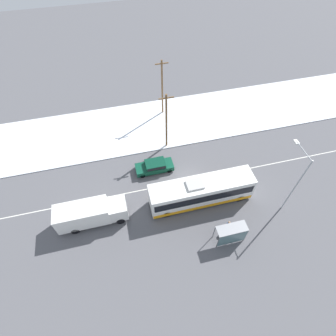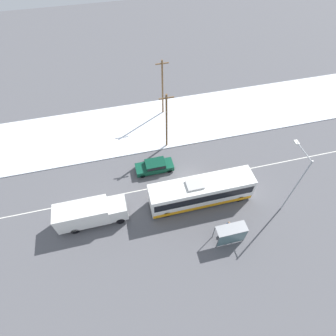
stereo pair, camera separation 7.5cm
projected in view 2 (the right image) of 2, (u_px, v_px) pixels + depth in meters
The scene contains 11 objects.
ground_plane at pixel (187, 181), 32.26m from camera, with size 120.00×120.00×0.00m, color #56565B.
snow_lot at pixel (166, 122), 38.96m from camera, with size 80.00×10.49×0.12m.
lane_marking_center at pixel (187, 181), 32.26m from camera, with size 60.00×0.12×0.00m.
city_bus at pixel (201, 192), 29.19m from camera, with size 11.65×2.57×3.58m.
box_truck at pixel (90, 213), 27.66m from camera, with size 7.43×2.30×2.92m.
sedan_car at pixel (155, 166), 32.74m from camera, with size 4.71×1.80×1.45m.
pedestrian_at_stop at pixel (228, 225), 27.47m from camera, with size 0.59×0.26×1.65m.
bus_shelter at pixel (232, 234), 26.12m from camera, with size 3.10×1.20×2.40m.
streetlamp at pixel (296, 177), 26.12m from camera, with size 0.36×2.95×8.37m.
utility_pole_roadside at pixel (167, 121), 32.58m from camera, with size 1.80×0.24×8.36m.
utility_pole_snowlot at pixel (163, 87), 36.87m from camera, with size 1.80×0.24×8.58m.
Camera 2 is at (-6.76, -17.75, 26.24)m, focal length 28.00 mm.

